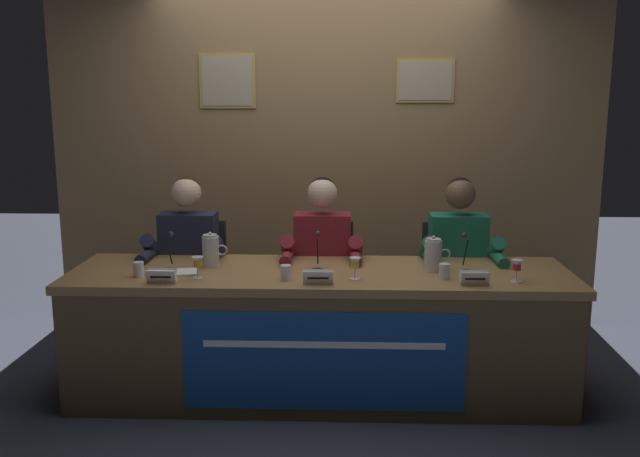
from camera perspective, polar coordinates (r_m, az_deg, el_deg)
name	(u,v)px	position (r m, az deg, el deg)	size (l,w,h in m)	color
ground_plane	(320,392)	(4.21, 0.00, -13.53)	(12.00, 12.00, 0.00)	#383D4C
wall_back_panelled	(326,155)	(5.15, 0.50, 6.15)	(4.10, 0.14, 2.60)	#937047
conference_table	(319,317)	(3.92, -0.04, -7.42)	(2.90, 0.78, 0.75)	olive
chair_left	(195,291)	(4.69, -10.46, -5.19)	(0.44, 0.44, 0.92)	black
panelist_left	(187,258)	(4.43, -11.13, -2.47)	(0.51, 0.48, 1.25)	black
nameplate_left	(161,276)	(3.78, -13.17, -3.92)	(0.16, 0.06, 0.08)	white
juice_glass_left	(197,263)	(3.83, -10.24, -2.90)	(0.06, 0.06, 0.12)	white
water_cup_left	(139,270)	(3.95, -14.98, -3.40)	(0.06, 0.06, 0.08)	silver
microphone_left	(168,258)	(4.03, -12.61, -2.45)	(0.06, 0.17, 0.22)	black
chair_center	(323,292)	(4.58, 0.25, -5.39)	(0.44, 0.44, 0.92)	black
panelist_center	(322,259)	(4.32, 0.17, -2.61)	(0.51, 0.48, 1.25)	black
nameplate_center	(318,277)	(3.66, -0.19, -4.11)	(0.16, 0.06, 0.08)	white
juice_glass_center	(355,264)	(3.75, 2.94, -3.01)	(0.06, 0.06, 0.12)	white
water_cup_center	(286,274)	(3.75, -2.89, -3.79)	(0.06, 0.06, 0.08)	silver
microphone_center	(317,258)	(3.94, -0.22, -2.48)	(0.06, 0.17, 0.22)	black
chair_right	(453,294)	(4.64, 11.07, -5.39)	(0.44, 0.44, 0.92)	black
panelist_right	(459,261)	(4.38, 11.61, -2.66)	(0.51, 0.48, 1.25)	black
nameplate_right	(475,278)	(3.74, 12.84, -4.08)	(0.15, 0.06, 0.08)	white
juice_glass_right	(517,267)	(3.85, 16.18, -3.09)	(0.06, 0.06, 0.12)	white
water_cup_right	(444,272)	(3.84, 10.39, -3.61)	(0.06, 0.06, 0.08)	silver
microphone_right	(466,260)	(3.99, 12.14, -2.56)	(0.06, 0.17, 0.22)	black
water_pitcher_left_side	(211,251)	(4.08, -9.15, -1.84)	(0.15, 0.10, 0.21)	silver
water_pitcher_right_side	(433,255)	(3.98, 9.49, -2.20)	(0.15, 0.10, 0.21)	silver
document_stack_left	(178,272)	(3.97, -11.80, -3.63)	(0.23, 0.19, 0.01)	white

